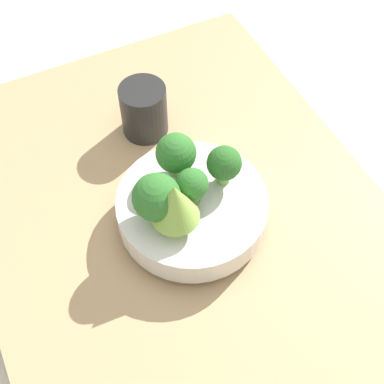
% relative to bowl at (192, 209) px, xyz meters
% --- Properties ---
extents(ground_plane, '(6.00, 6.00, 0.00)m').
position_rel_bowl_xyz_m(ground_plane, '(0.02, 0.01, -0.07)').
color(ground_plane, beige).
extents(table, '(0.83, 0.63, 0.04)m').
position_rel_bowl_xyz_m(table, '(0.02, 0.01, -0.05)').
color(table, tan).
rests_on(table, ground_plane).
extents(bowl, '(0.23, 0.23, 0.06)m').
position_rel_bowl_xyz_m(bowl, '(0.00, 0.00, 0.00)').
color(bowl, silver).
rests_on(bowl, table).
extents(broccoli_floret_center, '(0.05, 0.05, 0.06)m').
position_rel_bowl_xyz_m(broccoli_floret_center, '(-0.00, 0.00, 0.06)').
color(broccoli_floret_center, '#609347').
rests_on(broccoli_floret_center, bowl).
extents(broccoli_floret_back, '(0.07, 0.07, 0.08)m').
position_rel_bowl_xyz_m(broccoli_floret_back, '(-0.00, 0.06, 0.07)').
color(broccoli_floret_back, '#6BA34C').
rests_on(broccoli_floret_back, bowl).
extents(broccoli_floret_front, '(0.05, 0.05, 0.07)m').
position_rel_bowl_xyz_m(broccoli_floret_front, '(0.01, -0.06, 0.07)').
color(broccoli_floret_front, '#7AB256').
rests_on(broccoli_floret_front, bowl).
extents(romanesco_piece_far, '(0.07, 0.07, 0.09)m').
position_rel_bowl_xyz_m(romanesco_piece_far, '(-0.03, 0.04, 0.08)').
color(romanesco_piece_far, '#6BA34C').
rests_on(romanesco_piece_far, bowl).
extents(broccoli_floret_right, '(0.06, 0.06, 0.08)m').
position_rel_bowl_xyz_m(broccoli_floret_right, '(0.06, -0.00, 0.07)').
color(broccoli_floret_right, '#7AB256').
rests_on(broccoli_floret_right, bowl).
extents(cup, '(0.08, 0.08, 0.10)m').
position_rel_bowl_xyz_m(cup, '(0.21, -0.01, 0.01)').
color(cup, black).
rests_on(cup, table).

